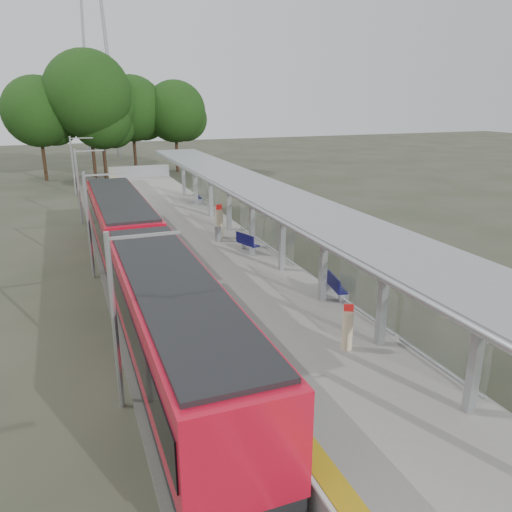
{
  "coord_description": "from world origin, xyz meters",
  "views": [
    {
      "loc": [
        -7.18,
        -6.42,
        8.84
      ],
      "look_at": [
        0.15,
        12.61,
        2.3
      ],
      "focal_mm": 35.0,
      "sensor_mm": 36.0,
      "label": 1
    }
  ],
  "objects_px": {
    "bench_mid": "(247,242)",
    "info_pillar_near": "(347,330)",
    "bench_far": "(197,196)",
    "train": "(140,260)",
    "bench_near": "(336,286)",
    "info_pillar_far": "(219,223)",
    "litter_bin": "(218,234)"
  },
  "relations": [
    {
      "from": "bench_mid",
      "to": "info_pillar_far",
      "type": "bearing_deg",
      "value": 80.85
    },
    {
      "from": "train",
      "to": "bench_far",
      "type": "bearing_deg",
      "value": 67.25
    },
    {
      "from": "train",
      "to": "bench_far",
      "type": "distance_m",
      "value": 17.49
    },
    {
      "from": "info_pillar_near",
      "to": "litter_bin",
      "type": "relative_size",
      "value": 1.91
    },
    {
      "from": "info_pillar_near",
      "to": "bench_near",
      "type": "bearing_deg",
      "value": 87.76
    },
    {
      "from": "bench_near",
      "to": "info_pillar_far",
      "type": "distance_m",
      "value": 10.54
    },
    {
      "from": "bench_mid",
      "to": "litter_bin",
      "type": "distance_m",
      "value": 2.68
    },
    {
      "from": "train",
      "to": "info_pillar_far",
      "type": "distance_m",
      "value": 7.91
    },
    {
      "from": "train",
      "to": "info_pillar_near",
      "type": "distance_m",
      "value": 10.05
    },
    {
      "from": "bench_near",
      "to": "info_pillar_far",
      "type": "relative_size",
      "value": 0.76
    },
    {
      "from": "bench_mid",
      "to": "info_pillar_near",
      "type": "bearing_deg",
      "value": -112.09
    },
    {
      "from": "bench_mid",
      "to": "train",
      "type": "bearing_deg",
      "value": -174.89
    },
    {
      "from": "bench_near",
      "to": "bench_far",
      "type": "xyz_separation_m",
      "value": [
        -0.35,
        20.73,
        -0.04
      ]
    },
    {
      "from": "bench_near",
      "to": "litter_bin",
      "type": "xyz_separation_m",
      "value": [
        -1.98,
        9.79,
        -0.11
      ]
    },
    {
      "from": "bench_far",
      "to": "bench_near",
      "type": "bearing_deg",
      "value": -82.7
    },
    {
      "from": "bench_far",
      "to": "info_pillar_far",
      "type": "distance_m",
      "value": 10.44
    },
    {
      "from": "train",
      "to": "bench_near",
      "type": "xyz_separation_m",
      "value": [
        7.11,
        -4.6,
        -0.53
      ]
    },
    {
      "from": "bench_far",
      "to": "litter_bin",
      "type": "height_order",
      "value": "bench_far"
    },
    {
      "from": "bench_mid",
      "to": "litter_bin",
      "type": "xyz_separation_m",
      "value": [
        -0.79,
        2.55,
        -0.11
      ]
    },
    {
      "from": "litter_bin",
      "to": "info_pillar_near",
      "type": "bearing_deg",
      "value": -89.33
    },
    {
      "from": "info_pillar_near",
      "to": "info_pillar_far",
      "type": "xyz_separation_m",
      "value": [
        0.09,
        14.32,
        0.17
      ]
    },
    {
      "from": "train",
      "to": "bench_mid",
      "type": "distance_m",
      "value": 6.51
    },
    {
      "from": "bench_mid",
      "to": "litter_bin",
      "type": "bearing_deg",
      "value": 88.37
    },
    {
      "from": "bench_mid",
      "to": "litter_bin",
      "type": "relative_size",
      "value": 1.83
    },
    {
      "from": "train",
      "to": "bench_far",
      "type": "xyz_separation_m",
      "value": [
        6.76,
        16.12,
        -0.57
      ]
    },
    {
      "from": "info_pillar_far",
      "to": "train",
      "type": "bearing_deg",
      "value": -155.74
    },
    {
      "from": "train",
      "to": "bench_far",
      "type": "height_order",
      "value": "train"
    },
    {
      "from": "bench_far",
      "to": "train",
      "type": "bearing_deg",
      "value": -106.42
    },
    {
      "from": "train",
      "to": "bench_near",
      "type": "relative_size",
      "value": 18.45
    },
    {
      "from": "train",
      "to": "litter_bin",
      "type": "height_order",
      "value": "train"
    },
    {
      "from": "train",
      "to": "litter_bin",
      "type": "distance_m",
      "value": 7.33
    },
    {
      "from": "info_pillar_near",
      "to": "litter_bin",
      "type": "height_order",
      "value": "info_pillar_near"
    }
  ]
}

